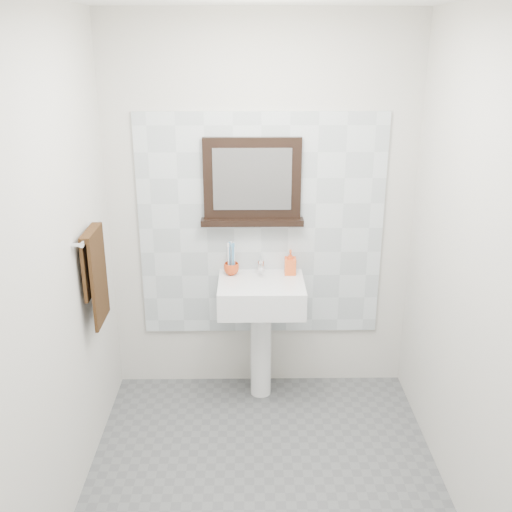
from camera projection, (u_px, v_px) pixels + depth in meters
The scene contains 13 objects.
floor at pixel (264, 485), 3.31m from camera, with size 2.00×2.20×0.01m, color #5B5E60.
back_wall at pixel (261, 213), 3.91m from camera, with size 2.00×0.01×2.50m, color silver.
front_wall at pixel (276, 410), 1.84m from camera, with size 2.00×0.01×2.50m, color silver.
left_wall at pixel (57, 277), 2.87m from camera, with size 0.01×2.20×2.50m, color silver.
right_wall at pixel (472, 275), 2.89m from camera, with size 0.01×2.20×2.50m, color silver.
splashback at pixel (261, 228), 3.93m from camera, with size 1.60×0.02×1.50m, color silver.
pedestal_sink at pixel (261, 307), 3.89m from camera, with size 0.55×0.44×0.96m.
toothbrush_cup at pixel (231, 269), 3.93m from camera, with size 0.10×0.10×0.08m, color #D74619.
toothbrushes at pixel (232, 257), 3.90m from camera, with size 0.05×0.04×0.21m.
soap_dispenser at pixel (290, 262), 3.92m from camera, with size 0.07×0.08×0.17m, color red.
framed_mirror at pixel (252, 184), 3.80m from camera, with size 0.66×0.11×0.56m.
towel_bar at pixel (90, 234), 3.27m from camera, with size 0.07×0.40×0.03m.
hand_towel at pixel (95, 269), 3.34m from camera, with size 0.06×0.30×0.55m.
Camera 1 is at (-0.08, -2.67, 2.33)m, focal length 42.00 mm.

